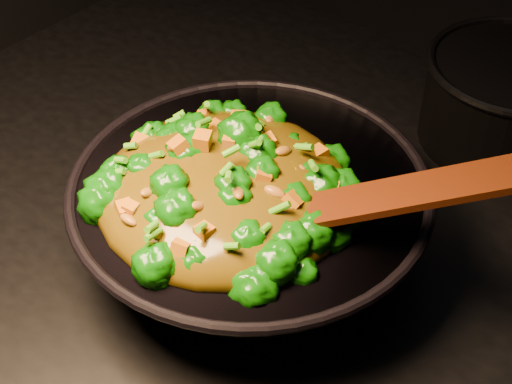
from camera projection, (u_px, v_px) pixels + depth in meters
The scene contains 4 objects.
wok at pixel (250, 222), 0.89m from camera, with size 0.39×0.39×0.11m, color black, non-canonical shape.
stir_fry at pixel (223, 163), 0.81m from camera, with size 0.28×0.28×0.10m, color #0F5806, non-canonical shape.
spatula at pixel (364, 201), 0.76m from camera, with size 0.31×0.05×0.01m, color #381808.
back_pot at pixel (507, 101), 1.05m from camera, with size 0.22×0.22×0.13m, color black.
Camera 1 is at (0.41, -0.56, 1.58)m, focal length 55.00 mm.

